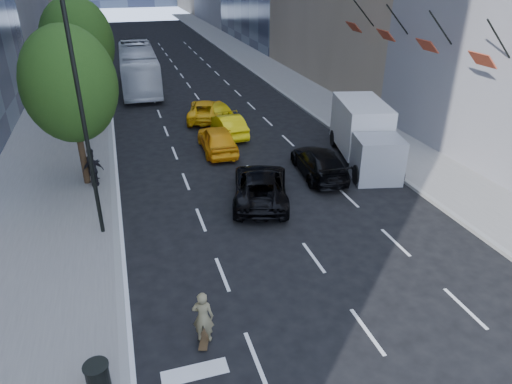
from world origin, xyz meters
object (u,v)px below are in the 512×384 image
object	(u,v)px
skateboarder	(203,320)
black_sedan_mercedes	(319,162)
black_sedan_lincoln	(261,186)
city_bus	(138,68)
box_truck	(365,134)
trash_can	(98,379)

from	to	relation	value
skateboarder	black_sedan_mercedes	world-z (taller)	skateboarder
black_sedan_lincoln	city_bus	size ratio (longest dim) A/B	0.42
black_sedan_mercedes	city_bus	xyz separation A→B (m)	(-7.40, 21.44, 1.03)
black_sedan_mercedes	box_truck	world-z (taller)	box_truck
box_truck	skateboarder	bearing A→B (deg)	-122.46
box_truck	city_bus	bearing A→B (deg)	130.30
skateboarder	box_truck	xyz separation A→B (m)	(11.00, 10.76, 0.74)
black_sedan_mercedes	skateboarder	bearing A→B (deg)	56.60
city_bus	trash_can	bearing A→B (deg)	-94.61
black_sedan_mercedes	city_bus	size ratio (longest dim) A/B	0.39
skateboarder	trash_can	bearing A→B (deg)	38.71
trash_can	black_sedan_lincoln	bearing A→B (deg)	51.82
black_sedan_mercedes	trash_can	xyz separation A→B (m)	(-10.80, -10.78, -0.13)
black_sedan_mercedes	trash_can	bearing A→B (deg)	50.68
black_sedan_lincoln	black_sedan_mercedes	world-z (taller)	black_sedan_lincoln
black_sedan_lincoln	box_truck	xyz separation A→B (m)	(6.77, 2.76, 0.86)
black_sedan_lincoln	trash_can	size ratio (longest dim) A/B	5.96
black_sedan_mercedes	trash_can	size ratio (longest dim) A/B	5.63
box_truck	black_sedan_lincoln	bearing A→B (deg)	-144.64
black_sedan_mercedes	box_truck	distance (m)	3.34
skateboarder	black_sedan_lincoln	distance (m)	9.05
black_sedan_mercedes	city_bus	world-z (taller)	city_bus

